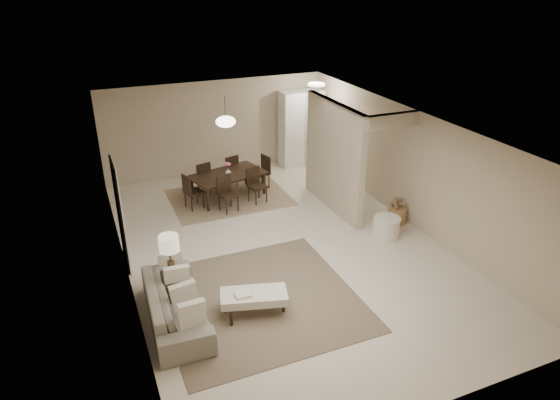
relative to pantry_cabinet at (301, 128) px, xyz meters
name	(u,v)px	position (x,y,z in m)	size (l,w,h in m)	color
floor	(282,247)	(-2.35, -4.15, -1.05)	(9.00, 9.00, 0.00)	beige
ceiling	(282,127)	(-2.35, -4.15, 1.45)	(9.00, 9.00, 0.00)	white
back_wall	(216,127)	(-2.35, 0.35, 0.20)	(6.00, 6.00, 0.00)	#C0AE91
left_wall	(120,218)	(-5.35, -4.15, 0.20)	(9.00, 9.00, 0.00)	#C0AE91
right_wall	(411,168)	(0.65, -4.15, 0.20)	(9.00, 9.00, 0.00)	#C0AE91
partition	(334,157)	(-0.55, -2.90, 0.20)	(0.15, 2.50, 2.50)	#C0AE91
doorway	(120,215)	(-5.32, -3.55, -0.03)	(0.04, 0.90, 2.04)	black
pantry_cabinet	(301,128)	(0.00, 0.00, 0.00)	(1.20, 0.55, 2.10)	white
flush_light	(316,84)	(-0.05, -0.95, 1.41)	(0.44, 0.44, 0.05)	white
living_rug	(259,299)	(-3.40, -5.63, -1.04)	(3.20, 3.20, 0.01)	brown
sofa	(176,304)	(-4.80, -5.63, -0.74)	(0.83, 2.12, 0.62)	gray
ottoman_bench	(254,297)	(-3.60, -5.93, -0.74)	(1.16, 0.76, 0.38)	beige
side_table	(174,292)	(-4.75, -5.26, -0.76)	(0.52, 0.52, 0.57)	black
table_lamp	(169,247)	(-4.75, -5.26, 0.08)	(0.32, 0.32, 0.76)	#48311F
round_pouf	(386,227)	(-0.18, -4.62, -0.83)	(0.56, 0.56, 0.44)	beige
wicker_basket	(397,215)	(0.40, -4.15, -0.87)	(0.42, 0.42, 0.36)	brown
dining_rug	(229,197)	(-2.61, -1.47, -1.04)	(2.80, 2.10, 0.01)	#8D7857
dining_table	(229,186)	(-2.61, -1.47, -0.74)	(1.76, 0.98, 0.62)	black
dining_chairs	(229,182)	(-2.61, -1.47, -0.62)	(2.30, 1.90, 0.85)	black
vase	(228,171)	(-2.61, -1.47, -0.36)	(0.14, 0.14, 0.14)	white
yellow_mat	(334,185)	(0.14, -1.78, -1.04)	(0.84, 0.52, 0.01)	yellow
pendant_light	(226,122)	(-2.61, -1.47, 0.87)	(0.46, 0.46, 0.71)	#48311F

